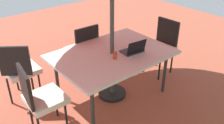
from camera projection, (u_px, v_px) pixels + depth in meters
ground_plane at (112, 95)px, 4.07m from camera, size 10.00×10.00×0.02m
dining_table at (112, 56)px, 3.73m from camera, size 1.71×1.22×0.76m
chair_west at (161, 44)px, 4.45m from camera, size 0.47×0.46×0.98m
chair_south at (83, 48)px, 4.32m from camera, size 0.46×0.47×0.98m
chair_east at (40, 97)px, 3.11m from camera, size 0.49×0.48×0.98m
chair_southeast at (20, 68)px, 3.71m from camera, size 0.58×0.58×0.98m
laptop at (134, 50)px, 3.70m from camera, size 0.35×0.28×0.21m
cup at (115, 55)px, 3.52m from camera, size 0.06×0.06×0.11m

